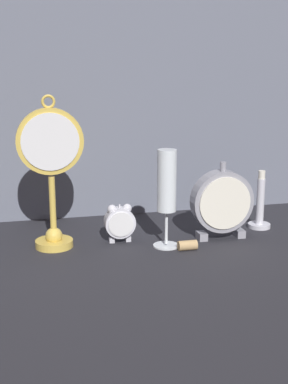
{
  "coord_description": "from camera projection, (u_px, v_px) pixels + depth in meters",
  "views": [
    {
      "loc": [
        -0.27,
        -1.06,
        0.41
      ],
      "look_at": [
        0.0,
        0.08,
        0.12
      ],
      "focal_mm": 50.0,
      "sensor_mm": 36.0,
      "label": 1
    }
  ],
  "objects": [
    {
      "name": "wine_cork",
      "position": [
        187.0,
        245.0,
        1.18
      ],
      "size": [
        0.04,
        0.02,
        0.02
      ],
      "primitive_type": "cylinder",
      "rotation": [
        0.0,
        1.57,
        0.0
      ],
      "color": "tan",
      "rests_on": "ground_plane"
    },
    {
      "name": "ground_plane",
      "position": [
        153.0,
        254.0,
        1.16
      ],
      "size": [
        4.0,
        4.0,
        0.0
      ],
      "primitive_type": "plane",
      "color": "#232328"
    },
    {
      "name": "brass_candlestick",
      "position": [
        260.0,
        209.0,
        1.33
      ],
      "size": [
        0.06,
        0.06,
        0.15
      ],
      "color": "silver",
      "rests_on": "ground_plane"
    },
    {
      "name": "fabric_backdrop_drape",
      "position": [
        122.0,
        72.0,
        1.37
      ],
      "size": [
        1.54,
        0.01,
        0.76
      ],
      "primitive_type": "cube",
      "color": "slate",
      "rests_on": "ground_plane"
    },
    {
      "name": "pocket_watch_on_stand",
      "position": [
        51.0,
        171.0,
        1.16
      ],
      "size": [
        0.14,
        0.08,
        0.34
      ],
      "color": "gold",
      "rests_on": "ground_plane"
    },
    {
      "name": "mantel_clock_silver",
      "position": [
        222.0,
        202.0,
        1.24
      ],
      "size": [
        0.14,
        0.04,
        0.18
      ],
      "color": "gray",
      "rests_on": "ground_plane"
    },
    {
      "name": "champagne_flute",
      "position": [
        167.0,
        188.0,
        1.17
      ],
      "size": [
        0.06,
        0.06,
        0.22
      ],
      "color": "silver",
      "rests_on": "ground_plane"
    },
    {
      "name": "alarm_clock_twin_bell",
      "position": [
        120.0,
        221.0,
        1.22
      ],
      "size": [
        0.07,
        0.03,
        0.09
      ],
      "color": "silver",
      "rests_on": "ground_plane"
    }
  ]
}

